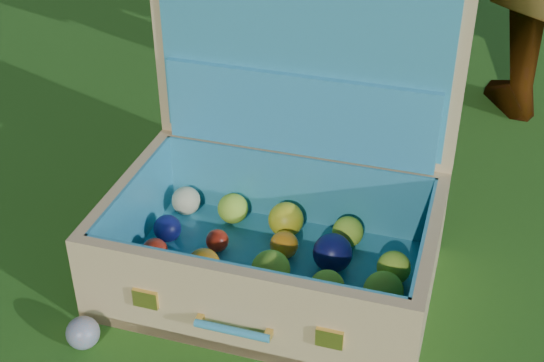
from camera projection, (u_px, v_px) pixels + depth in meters
The scene contains 3 objects.
ground at pixel (329, 294), 1.57m from camera, with size 60.00×60.00×0.00m, color #215114.
stray_ball at pixel (83, 333), 1.43m from camera, with size 0.06×0.06×0.06m, color teal.
suitcase at pixel (281, 193), 1.56m from camera, with size 0.76×0.63×0.64m.
Camera 1 is at (-0.08, -1.19, 1.05)m, focal length 50.00 mm.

